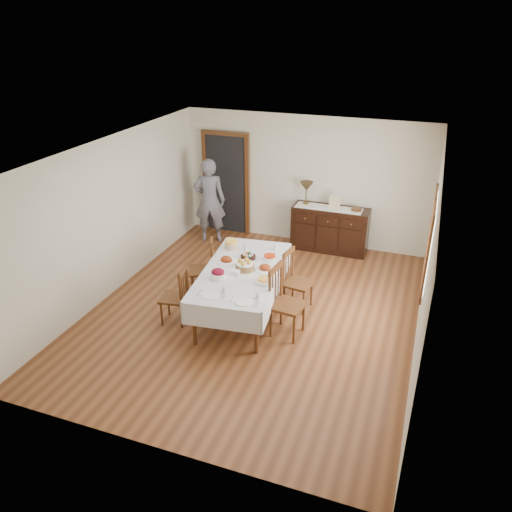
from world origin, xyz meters
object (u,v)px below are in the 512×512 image
(chair_right_near, at_px, (284,301))
(person, at_px, (210,198))
(table_lamp, at_px, (306,187))
(chair_left_near, at_px, (177,295))
(sideboard, at_px, (330,229))
(chair_left_far, at_px, (205,267))
(chair_right_far, at_px, (296,279))
(dining_table, at_px, (242,275))

(chair_right_near, height_order, person, person)
(chair_right_near, relative_size, table_lamp, 2.38)
(chair_left_near, xyz_separation_m, person, (-0.81, 3.01, 0.47))
(sideboard, bearing_deg, chair_left_near, -115.77)
(chair_right_near, relative_size, sideboard, 0.73)
(chair_left_far, xyz_separation_m, chair_right_near, (1.60, -0.68, 0.05))
(chair_left_near, height_order, chair_left_far, chair_left_far)
(chair_right_far, bearing_deg, person, 58.97)
(chair_right_near, bearing_deg, person, 48.98)
(chair_right_far, bearing_deg, chair_left_far, 101.76)
(chair_left_far, height_order, person, person)
(chair_right_near, height_order, sideboard, chair_right_near)
(dining_table, distance_m, chair_left_far, 0.93)
(chair_right_near, xyz_separation_m, sideboard, (0.01, 3.12, -0.10))
(chair_right_near, xyz_separation_m, person, (-2.44, 2.74, 0.39))
(chair_right_far, bearing_deg, table_lamp, 19.79)
(dining_table, xyz_separation_m, chair_right_far, (0.73, 0.47, -0.19))
(table_lamp, bearing_deg, chair_left_near, -107.91)
(chair_left_far, distance_m, sideboard, 2.92)
(chair_left_far, distance_m, chair_right_far, 1.56)
(dining_table, distance_m, chair_right_far, 0.89)
(chair_right_far, bearing_deg, sideboard, 7.23)
(sideboard, bearing_deg, dining_table, -105.47)
(dining_table, relative_size, sideboard, 1.60)
(chair_right_near, height_order, chair_right_far, chair_right_near)
(dining_table, height_order, chair_left_near, chair_left_near)
(chair_left_near, height_order, sideboard, chair_left_near)
(chair_left_near, relative_size, table_lamp, 2.03)
(person, distance_m, table_lamp, 1.99)
(person, bearing_deg, sideboard, 170.37)
(chair_left_near, xyz_separation_m, chair_right_near, (1.63, 0.27, 0.08))
(chair_left_near, relative_size, chair_right_near, 0.85)
(chair_right_near, xyz_separation_m, chair_right_far, (-0.05, 0.77, -0.05))
(dining_table, distance_m, table_lamp, 2.92)
(sideboard, bearing_deg, person, -171.34)
(chair_right_near, distance_m, table_lamp, 3.27)
(chair_right_far, relative_size, person, 0.53)
(table_lamp, bearing_deg, chair_right_near, -80.57)
(chair_right_far, bearing_deg, chair_left_near, 131.71)
(dining_table, height_order, person, person)
(chair_right_near, bearing_deg, table_lamp, 16.72)
(dining_table, bearing_deg, sideboard, 67.99)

